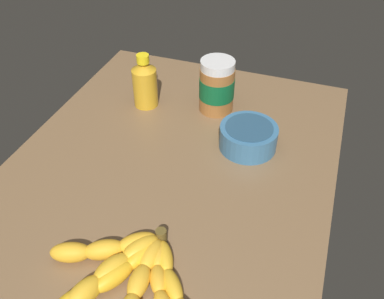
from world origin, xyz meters
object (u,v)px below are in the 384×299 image
(honey_bottle, at_px, (145,83))
(small_bowl, at_px, (248,137))
(banana_bunch, at_px, (128,271))
(peanut_butter_jar, at_px, (217,86))

(honey_bottle, height_order, small_bowl, honey_bottle)
(banana_bunch, relative_size, honey_bottle, 2.14)
(peanut_butter_jar, bearing_deg, small_bowl, 42.81)
(peanut_butter_jar, relative_size, small_bowl, 1.05)
(peanut_butter_jar, height_order, honey_bottle, honey_bottle)
(banana_bunch, height_order, small_bowl, small_bowl)
(honey_bottle, distance_m, small_bowl, 0.30)
(peanut_butter_jar, relative_size, honey_bottle, 0.97)
(banana_bunch, distance_m, peanut_butter_jar, 0.53)
(banana_bunch, height_order, honey_bottle, honey_bottle)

